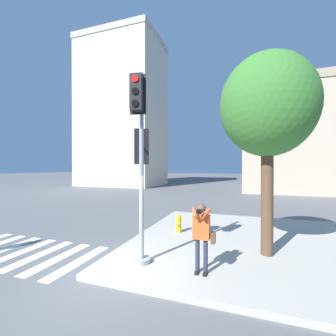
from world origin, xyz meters
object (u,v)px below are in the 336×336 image
object	(u,v)px
fire_hydrant	(179,223)
traffic_signal_pole	(140,150)
street_tree	(267,107)
person_photographer	(202,232)

from	to	relation	value
fire_hydrant	traffic_signal_pole	bearing A→B (deg)	-94.07
traffic_signal_pole	street_tree	bearing A→B (deg)	27.08
person_photographer	fire_hydrant	bearing A→B (deg)	115.90
fire_hydrant	person_photographer	bearing A→B (deg)	-64.10
street_tree	traffic_signal_pole	bearing A→B (deg)	-152.92
traffic_signal_pole	fire_hydrant	xyz separation A→B (m)	(0.21, 2.99, -2.70)
traffic_signal_pole	street_tree	size ratio (longest dim) A/B	0.87
person_photographer	fire_hydrant	xyz separation A→B (m)	(-1.48, 3.06, -0.66)
person_photographer	fire_hydrant	distance (m)	3.46
person_photographer	street_tree	size ratio (longest dim) A/B	0.29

